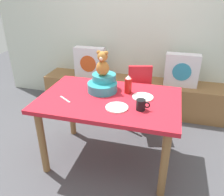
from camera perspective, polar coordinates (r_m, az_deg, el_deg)
ground_plane at (r=2.59m, az=-0.60°, el=-14.75°), size 8.00×8.00×0.00m
back_wall at (r=3.39m, az=6.32°, el=19.46°), size 4.40×0.10×2.60m
window_bench at (r=3.43m, az=4.70°, el=0.93°), size 2.60×0.44×0.46m
pillow_floral_left at (r=3.40m, az=-5.57°, el=8.82°), size 0.44×0.15×0.44m
pillow_floral_right at (r=3.21m, az=16.97°, el=6.63°), size 0.44×0.15×0.44m
dining_table at (r=2.23m, az=-0.67°, el=-2.39°), size 1.33×0.86×0.74m
highchair at (r=2.89m, az=7.10°, el=2.07°), size 0.40×0.51×0.79m
infant_seat_teal at (r=2.31m, az=-2.27°, el=3.57°), size 0.30×0.33×0.16m
teddy_bear at (r=2.23m, az=-2.37°, el=8.44°), size 0.13×0.12×0.25m
ketchup_bottle at (r=2.25m, az=4.04°, el=3.35°), size 0.07×0.07×0.18m
coffee_mug at (r=1.97m, az=7.26°, el=-1.69°), size 0.12×0.08×0.09m
dinner_plate_near at (r=2.00m, az=1.22°, el=-2.36°), size 0.20×0.20×0.01m
dinner_plate_far at (r=2.20m, az=7.68°, el=0.22°), size 0.20×0.20×0.01m
table_fork at (r=2.19m, az=-11.62°, el=-0.31°), size 0.15×0.11×0.01m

